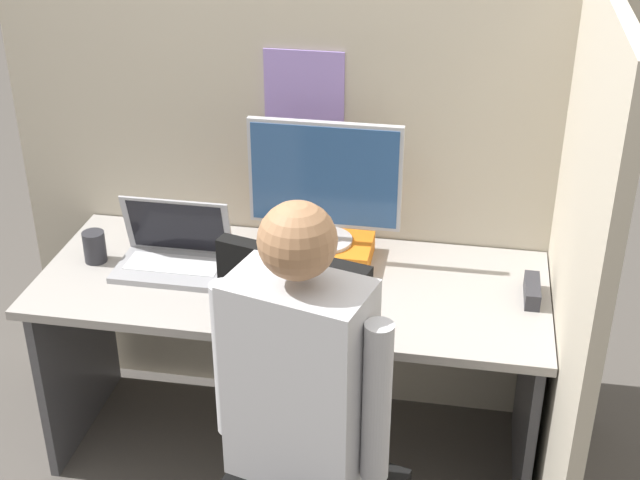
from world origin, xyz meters
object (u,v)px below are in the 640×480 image
at_px(laptop, 174,256).
at_px(office_chair, 298,449).
at_px(stapler, 532,291).
at_px(person, 301,425).
at_px(pen_cup, 95,247).
at_px(paper_box, 324,250).
at_px(carrot_toy, 266,305).
at_px(monitor, 325,181).

distance_m(laptop, office_chair, 0.84).
relative_size(laptop, stapler, 2.25).
distance_m(person, pen_cup, 1.16).
bearing_deg(paper_box, office_chair, -85.42).
height_order(laptop, stapler, laptop).
relative_size(stapler, pen_cup, 1.52).
bearing_deg(laptop, stapler, 0.80).
bearing_deg(carrot_toy, paper_box, 71.42).
xyz_separation_m(laptop, stapler, (1.16, 0.02, -0.02)).
bearing_deg(laptop, carrot_toy, -30.02).
distance_m(paper_box, carrot_toy, 0.38).
distance_m(carrot_toy, office_chair, 0.48).
relative_size(stapler, carrot_toy, 1.06).
bearing_deg(office_chair, pen_cup, 143.36).
xyz_separation_m(stapler, person, (-0.58, -0.79, 0.03)).
height_order(monitor, person, person).
distance_m(carrot_toy, person, 0.61).
distance_m(monitor, office_chair, 0.89).
relative_size(paper_box, person, 0.24).
bearing_deg(laptop, paper_box, 17.05).
bearing_deg(carrot_toy, person, -68.36).
relative_size(monitor, carrot_toy, 3.26).
bearing_deg(paper_box, laptop, -162.95).
height_order(carrot_toy, office_chair, office_chair).
height_order(laptop, pen_cup, laptop).
relative_size(paper_box, laptop, 0.87).
xyz_separation_m(carrot_toy, pen_cup, (-0.64, 0.21, 0.03)).
bearing_deg(laptop, monitor, 17.36).
xyz_separation_m(laptop, office_chair, (0.54, -0.61, -0.22)).
bearing_deg(monitor, pen_cup, -168.77).
distance_m(stapler, person, 0.98).
bearing_deg(pen_cup, office_chair, -36.64).
bearing_deg(carrot_toy, pen_cup, 161.89).
bearing_deg(pen_cup, laptop, 0.01).
bearing_deg(stapler, laptop, -179.20).
height_order(stapler, pen_cup, pen_cup).
relative_size(office_chair, pen_cup, 9.92).
bearing_deg(stapler, pen_cup, -179.35).
bearing_deg(carrot_toy, stapler, 15.63).
relative_size(monitor, office_chair, 0.47).
bearing_deg(office_chair, person, -75.08).
bearing_deg(stapler, carrot_toy, -164.37).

